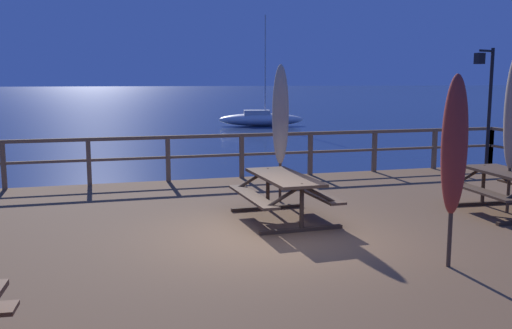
{
  "coord_description": "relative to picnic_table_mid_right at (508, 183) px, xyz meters",
  "views": [
    {
      "loc": [
        -2.54,
        -8.07,
        3.23
      ],
      "look_at": [
        0.0,
        0.8,
        1.86
      ],
      "focal_mm": 39.85,
      "sensor_mm": 36.0,
      "label": 1
    }
  ],
  "objects": [
    {
      "name": "picnic_table_mid_centre",
      "position": [
        -4.0,
        0.69,
        0.0
      ],
      "size": [
        1.46,
        2.05,
        0.78
      ],
      "color": "brown",
      "rests_on": "wooden_deck"
    },
    {
      "name": "patio_umbrella_short_back",
      "position": [
        -3.6,
        2.08,
        1.15
      ],
      "size": [
        0.32,
        0.32,
        2.68
      ],
      "color": "#4C3828",
      "rests_on": "wooden_deck"
    },
    {
      "name": "railing_waterside_far",
      "position": [
        -4.53,
        4.93,
        0.19
      ],
      "size": [
        16.2,
        0.1,
        1.09
      ],
      "color": "brown",
      "rests_on": "wooden_deck"
    },
    {
      "name": "patio_umbrella_tall_mid_left",
      "position": [
        -2.76,
        -2.26,
        1.01
      ],
      "size": [
        0.32,
        0.32,
        2.46
      ],
      "color": "#4C3828",
      "rests_on": "wooden_deck"
    },
    {
      "name": "lamp_post_hooked",
      "position": [
        2.78,
        4.32,
        1.56
      ],
      "size": [
        0.67,
        0.32,
        3.2
      ],
      "color": "black",
      "rests_on": "wooden_deck"
    },
    {
      "name": "wooden_deck",
      "position": [
        -4.53,
        -0.26,
        -0.99
      ],
      "size": [
        16.4,
        10.69,
        0.86
      ],
      "primitive_type": "cube",
      "color": "brown",
      "rests_on": "ground"
    },
    {
      "name": "ground_plane",
      "position": [
        -4.53,
        -0.26,
        -1.42
      ],
      "size": [
        600.0,
        600.0,
        0.0
      ],
      "primitive_type": "plane",
      "color": "navy"
    },
    {
      "name": "picnic_table_mid_right",
      "position": [
        0.0,
        0.0,
        0.0
      ],
      "size": [
        1.52,
        1.92,
        0.78
      ],
      "color": "brown",
      "rests_on": "wooden_deck"
    },
    {
      "name": "sailboat_distant",
      "position": [
        4.37,
        30.42,
        -0.9
      ],
      "size": [
        6.22,
        2.92,
        7.72
      ],
      "color": "white",
      "rests_on": "ground"
    }
  ]
}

